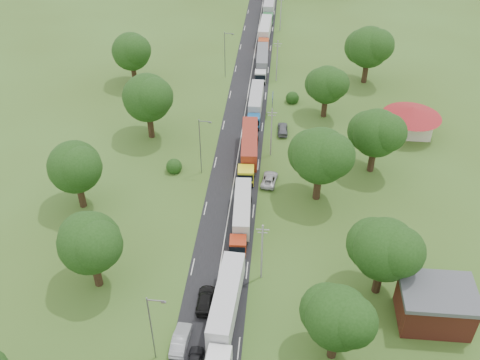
# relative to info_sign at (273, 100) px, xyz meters

# --- Properties ---
(ground) EXTENTS (260.00, 260.00, 0.00)m
(ground) POSITION_rel_info_sign_xyz_m (-5.20, -35.00, -3.00)
(ground) COLOR #39531B
(ground) RESTS_ON ground
(road) EXTENTS (8.00, 200.00, 0.04)m
(road) POSITION_rel_info_sign_xyz_m (-5.20, -15.00, -3.00)
(road) COLOR black
(road) RESTS_ON ground
(info_sign) EXTENTS (0.12, 3.10, 4.10)m
(info_sign) POSITION_rel_info_sign_xyz_m (0.00, 0.00, 0.00)
(info_sign) COLOR slate
(info_sign) RESTS_ON ground
(pole_1) EXTENTS (1.60, 0.24, 9.00)m
(pole_1) POSITION_rel_info_sign_xyz_m (0.30, -42.00, 1.68)
(pole_1) COLOR gray
(pole_1) RESTS_ON ground
(pole_2) EXTENTS (1.60, 0.24, 9.00)m
(pole_2) POSITION_rel_info_sign_xyz_m (0.30, -14.00, 1.68)
(pole_2) COLOR gray
(pole_2) RESTS_ON ground
(pole_3) EXTENTS (1.60, 0.24, 9.00)m
(pole_3) POSITION_rel_info_sign_xyz_m (0.30, 14.00, 1.68)
(pole_3) COLOR gray
(pole_3) RESTS_ON ground
(pole_4) EXTENTS (1.60, 0.24, 9.00)m
(pole_4) POSITION_rel_info_sign_xyz_m (0.30, 42.00, 1.68)
(pole_4) COLOR gray
(pole_4) RESTS_ON ground
(lamp_0) EXTENTS (2.03, 0.22, 10.00)m
(lamp_0) POSITION_rel_info_sign_xyz_m (-10.55, -55.00, 2.55)
(lamp_0) COLOR slate
(lamp_0) RESTS_ON ground
(lamp_1) EXTENTS (2.03, 0.22, 10.00)m
(lamp_1) POSITION_rel_info_sign_xyz_m (-10.55, -20.00, 2.55)
(lamp_1) COLOR slate
(lamp_1) RESTS_ON ground
(lamp_2) EXTENTS (2.03, 0.22, 10.00)m
(lamp_2) POSITION_rel_info_sign_xyz_m (-10.55, 15.00, 2.55)
(lamp_2) COLOR slate
(lamp_2) RESTS_ON ground
(tree_2) EXTENTS (8.00, 8.00, 10.10)m
(tree_2) POSITION_rel_info_sign_xyz_m (8.79, -52.86, 3.59)
(tree_2) COLOR #382616
(tree_2) RESTS_ON ground
(tree_3) EXTENTS (8.80, 8.80, 11.07)m
(tree_3) POSITION_rel_info_sign_xyz_m (14.79, -42.84, 4.22)
(tree_3) COLOR #382616
(tree_3) RESTS_ON ground
(tree_4) EXTENTS (9.60, 9.60, 12.05)m
(tree_4) POSITION_rel_info_sign_xyz_m (7.79, -24.83, 4.85)
(tree_4) COLOR #382616
(tree_4) RESTS_ON ground
(tree_5) EXTENTS (8.80, 8.80, 11.07)m
(tree_5) POSITION_rel_info_sign_xyz_m (16.79, -16.84, 4.22)
(tree_5) COLOR #382616
(tree_5) RESTS_ON ground
(tree_6) EXTENTS (8.00, 8.00, 10.10)m
(tree_6) POSITION_rel_info_sign_xyz_m (9.79, 0.14, 3.59)
(tree_6) COLOR #382616
(tree_6) RESTS_ON ground
(tree_7) EXTENTS (9.60, 9.60, 12.05)m
(tree_7) POSITION_rel_info_sign_xyz_m (18.79, 15.17, 4.85)
(tree_7) COLOR #382616
(tree_7) RESTS_ON ground
(tree_10) EXTENTS (8.80, 8.80, 11.07)m
(tree_10) POSITION_rel_info_sign_xyz_m (-20.21, -44.84, 4.22)
(tree_10) COLOR #382616
(tree_10) RESTS_ON ground
(tree_11) EXTENTS (8.80, 8.80, 11.07)m
(tree_11) POSITION_rel_info_sign_xyz_m (-27.21, -29.84, 4.22)
(tree_11) COLOR #382616
(tree_11) RESTS_ON ground
(tree_12) EXTENTS (9.60, 9.60, 12.05)m
(tree_12) POSITION_rel_info_sign_xyz_m (-21.21, -9.83, 4.85)
(tree_12) COLOR #382616
(tree_12) RESTS_ON ground
(tree_13) EXTENTS (8.80, 8.80, 11.07)m
(tree_13) POSITION_rel_info_sign_xyz_m (-29.21, 10.16, 4.22)
(tree_13) COLOR #382616
(tree_13) RESTS_ON ground
(house_brick) EXTENTS (8.60, 6.60, 5.20)m
(house_brick) POSITION_rel_info_sign_xyz_m (20.80, -47.00, -0.35)
(house_brick) COLOR maroon
(house_brick) RESTS_ON ground
(house_cream) EXTENTS (10.08, 10.08, 5.80)m
(house_cream) POSITION_rel_info_sign_xyz_m (24.80, -5.00, 0.64)
(house_cream) COLOR beige
(house_cream) RESTS_ON ground
(truck_0) EXTENTS (3.38, 15.49, 4.28)m
(truck_0) POSITION_rel_info_sign_xyz_m (-3.47, -49.37, -0.73)
(truck_0) COLOR white
(truck_0) RESTS_ON ground
(truck_1) EXTENTS (2.84, 13.54, 3.74)m
(truck_1) POSITION_rel_info_sign_xyz_m (-3.06, -32.20, -1.02)
(truck_1) COLOR #9B2B11
(truck_1) RESTS_ON ground
(truck_2) EXTENTS (3.28, 15.23, 4.21)m
(truck_2) POSITION_rel_info_sign_xyz_m (-3.25, -15.80, -0.77)
(truck_2) COLOR yellow
(truck_2) RESTS_ON ground
(truck_3) EXTENTS (2.35, 13.57, 3.76)m
(truck_3) POSITION_rel_info_sign_xyz_m (-3.18, 0.28, -1.01)
(truck_3) COLOR #185590
(truck_3) RESTS_ON ground
(truck_4) EXTENTS (2.74, 14.01, 3.88)m
(truck_4) POSITION_rel_info_sign_xyz_m (-3.00, 18.69, -0.95)
(truck_4) COLOR silver
(truck_4) RESTS_ON ground
(truck_5) EXTENTS (2.78, 14.55, 4.03)m
(truck_5) POSITION_rel_info_sign_xyz_m (-3.26, 35.59, -0.87)
(truck_5) COLOR #A93C1A
(truck_5) RESTS_ON ground
(truck_6) EXTENTS (2.85, 15.31, 4.24)m
(truck_6) POSITION_rel_info_sign_xyz_m (-3.00, 52.36, -0.75)
(truck_6) COLOR #286D38
(truck_6) RESTS_ON ground
(car_lane_mid) EXTENTS (1.92, 4.93, 1.60)m
(car_lane_mid) POSITION_rel_info_sign_xyz_m (-8.20, -53.00, -2.20)
(car_lane_mid) COLOR #A0A3A8
(car_lane_mid) RESTS_ON ground
(car_lane_rear) EXTENTS (2.10, 5.07, 1.47)m
(car_lane_rear) POSITION_rel_info_sign_xyz_m (-6.20, -47.00, -2.27)
(car_lane_rear) COLOR black
(car_lane_rear) RESTS_ON ground
(car_verge_near) EXTENTS (2.80, 5.05, 1.34)m
(car_verge_near) POSITION_rel_info_sign_xyz_m (0.45, -21.80, -2.33)
(car_verge_near) COLOR #B7B7B7
(car_verge_near) RESTS_ON ground
(car_verge_far) EXTENTS (2.00, 4.63, 1.56)m
(car_verge_far) POSITION_rel_info_sign_xyz_m (2.18, -6.57, -2.22)
(car_verge_far) COLOR slate
(car_verge_far) RESTS_ON ground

